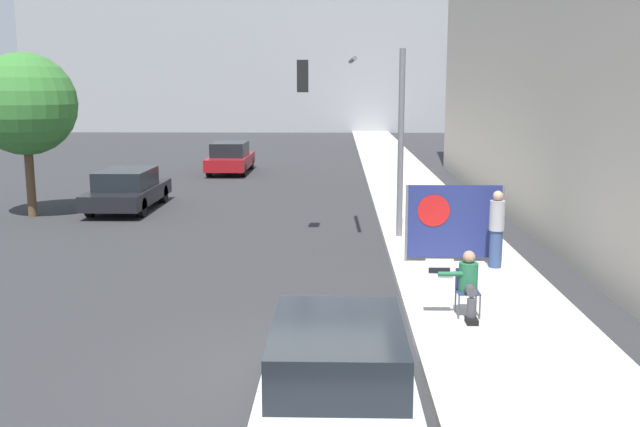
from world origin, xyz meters
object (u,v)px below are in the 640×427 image
(seated_protester, at_px, (467,282))
(pedestrian_behind, at_px, (445,220))
(jogger_on_sidewalk, at_px, (497,228))
(traffic_light_pole, at_px, (362,111))
(car_on_road_nearest, at_px, (128,189))
(street_tree_near_curb, at_px, (25,104))
(car_on_road_midblock, at_px, (230,158))
(protest_banner, at_px, (454,221))
(parked_car_curbside, at_px, (337,376))

(seated_protester, xyz_separation_m, pedestrian_behind, (0.30, 4.85, 0.21))
(jogger_on_sidewalk, distance_m, traffic_light_pole, 5.12)
(car_on_road_nearest, relative_size, street_tree_near_curb, 0.89)
(traffic_light_pole, xyz_separation_m, car_on_road_midblock, (-5.85, 15.19, -2.80))
(jogger_on_sidewalk, bearing_deg, street_tree_near_curb, 10.13)
(jogger_on_sidewalk, xyz_separation_m, traffic_light_pole, (-2.95, 3.34, 2.51))
(protest_banner, xyz_separation_m, traffic_light_pole, (-2.07, 2.83, 2.45))
(seated_protester, relative_size, traffic_light_pole, 0.24)
(seated_protester, xyz_separation_m, car_on_road_nearest, (-9.50, 11.67, -0.07))
(pedestrian_behind, distance_m, car_on_road_midblock, 18.93)
(pedestrian_behind, relative_size, car_on_road_midblock, 0.35)
(seated_protester, xyz_separation_m, parked_car_curbside, (-2.30, -4.03, -0.07))
(car_on_road_midblock, bearing_deg, parked_car_curbside, -78.68)
(parked_car_curbside, bearing_deg, seated_protester, 60.25)
(jogger_on_sidewalk, height_order, car_on_road_midblock, jogger_on_sidewalk)
(seated_protester, relative_size, jogger_on_sidewalk, 0.68)
(seated_protester, distance_m, street_tree_near_curb, 16.25)
(parked_car_curbside, distance_m, car_on_road_midblock, 26.62)
(traffic_light_pole, relative_size, street_tree_near_curb, 0.96)
(pedestrian_behind, xyz_separation_m, parked_car_curbside, (-2.60, -8.87, -0.28))
(seated_protester, distance_m, parked_car_curbside, 4.64)
(parked_car_curbside, xyz_separation_m, car_on_road_midblock, (-5.22, 26.10, 0.04))
(protest_banner, xyz_separation_m, street_tree_near_curb, (-12.63, 6.24, 2.52))
(jogger_on_sidewalk, distance_m, parked_car_curbside, 8.38)
(traffic_light_pole, bearing_deg, car_on_road_nearest, 148.56)
(traffic_light_pole, xyz_separation_m, parked_car_curbside, (-0.62, -10.91, -2.84))
(parked_car_curbside, height_order, street_tree_near_curb, street_tree_near_curb)
(pedestrian_behind, bearing_deg, car_on_road_nearest, 138.58)
(jogger_on_sidewalk, relative_size, car_on_road_midblock, 0.37)
(jogger_on_sidewalk, bearing_deg, protest_banner, 6.35)
(protest_banner, relative_size, parked_car_curbside, 0.51)
(parked_car_curbside, bearing_deg, car_on_road_nearest, 114.64)
(jogger_on_sidewalk, height_order, traffic_light_pole, traffic_light_pole)
(pedestrian_behind, bearing_deg, street_tree_near_curb, 149.93)
(car_on_road_midblock, relative_size, street_tree_near_curb, 0.89)
(protest_banner, distance_m, parked_car_curbside, 8.53)
(car_on_road_nearest, bearing_deg, seated_protester, -50.85)
(traffic_light_pole, bearing_deg, pedestrian_behind, -45.91)
(street_tree_near_curb, bearing_deg, car_on_road_nearest, 26.64)
(protest_banner, height_order, car_on_road_nearest, protest_banner)
(jogger_on_sidewalk, relative_size, protest_banner, 0.77)
(jogger_on_sidewalk, distance_m, pedestrian_behind, 1.63)
(car_on_road_nearest, relative_size, car_on_road_midblock, 1.00)
(car_on_road_nearest, bearing_deg, street_tree_near_curb, -153.36)
(jogger_on_sidewalk, distance_m, car_on_road_midblock, 20.52)
(protest_banner, height_order, traffic_light_pole, traffic_light_pole)
(street_tree_near_curb, bearing_deg, protest_banner, -26.28)
(traffic_light_pole, bearing_deg, car_on_road_midblock, 111.05)
(traffic_light_pole, bearing_deg, parked_car_curbside, -93.26)
(seated_protester, height_order, traffic_light_pole, traffic_light_pole)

